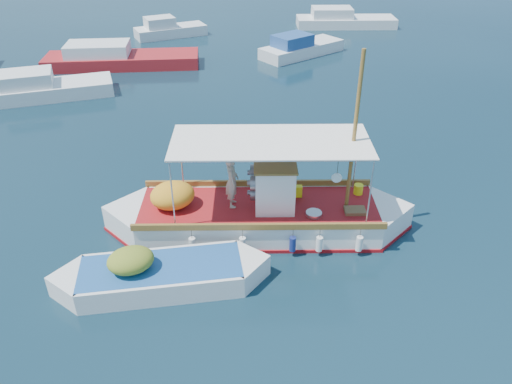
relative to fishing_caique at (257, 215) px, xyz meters
name	(u,v)px	position (x,y,z in m)	size (l,w,h in m)	color
ground	(281,228)	(0.84, -0.22, -0.59)	(160.00, 160.00, 0.00)	black
fishing_caique	(257,215)	(0.00, 0.00, 0.00)	(10.37, 5.51, 6.71)	white
dinghy	(160,277)	(-3.82, -1.75, -0.25)	(6.64, 2.83, 1.65)	white
bg_boat_nw	(44,89)	(-7.02, 16.45, -0.10)	(7.24, 2.66, 1.80)	silver
bg_boat_n	(118,59)	(-2.33, 20.89, -0.10)	(10.57, 5.38, 1.80)	#A61B1E
bg_boat_ne	(300,49)	(10.29, 18.92, -0.10)	(6.78, 4.10, 1.80)	silver
bg_boat_e	(343,21)	(17.32, 25.41, -0.10)	(8.79, 5.17, 1.80)	silver
bg_boat_far_n	(169,30)	(2.49, 27.33, -0.10)	(5.76, 2.53, 1.80)	silver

